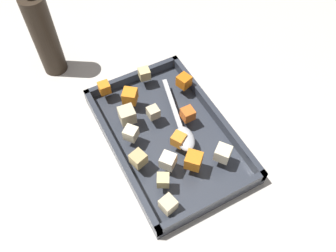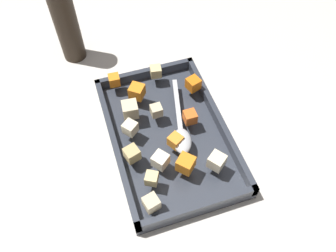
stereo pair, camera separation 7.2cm
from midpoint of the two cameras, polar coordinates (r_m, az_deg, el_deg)
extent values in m
plane|color=beige|center=(0.75, 1.83, -3.87)|extent=(4.00, 4.00, 0.00)
cube|color=#333842|center=(0.76, 2.72, -2.06)|extent=(0.37, 0.24, 0.01)
cube|color=#333842|center=(0.72, -5.87, -3.57)|extent=(0.37, 0.01, 0.03)
cube|color=#333842|center=(0.77, 10.86, 1.02)|extent=(0.37, 0.01, 0.03)
cube|color=#333842|center=(0.84, -1.35, 8.43)|extent=(0.01, 0.24, 0.03)
cube|color=#333842|center=(0.67, 8.12, -13.47)|extent=(0.01, 0.24, 0.03)
cube|color=orange|center=(0.73, 6.44, 1.30)|extent=(0.03, 0.03, 0.03)
cube|color=orange|center=(0.80, -6.31, 7.36)|extent=(0.03, 0.03, 0.02)
cube|color=orange|center=(0.79, 6.79, 6.75)|extent=(0.03, 0.03, 0.03)
cube|color=orange|center=(0.67, 6.02, -6.43)|extent=(0.04, 0.04, 0.03)
cube|color=orange|center=(0.70, 4.17, -2.66)|extent=(0.03, 0.03, 0.02)
cube|color=orange|center=(0.77, -2.49, 5.51)|extent=(0.04, 0.04, 0.03)
cube|color=tan|center=(0.68, -2.96, -4.82)|extent=(0.03, 0.03, 0.03)
cube|color=beige|center=(0.68, 11.04, -5.93)|extent=(0.04, 0.04, 0.03)
cube|color=#E0CC89|center=(0.66, 0.45, -8.87)|extent=(0.03, 0.03, 0.02)
cube|color=beige|center=(0.63, 0.55, -12.82)|extent=(0.03, 0.03, 0.03)
cube|color=beige|center=(0.74, -3.50, 2.55)|extent=(0.04, 0.04, 0.03)
cube|color=beige|center=(0.74, 0.84, 2.38)|extent=(0.02, 0.02, 0.02)
cube|color=#E0CC89|center=(0.81, 0.52, 8.81)|extent=(0.03, 0.03, 0.02)
cube|color=beige|center=(0.71, -3.41, -0.50)|extent=(0.04, 0.04, 0.03)
cube|color=silver|center=(0.67, 1.81, -5.88)|extent=(0.04, 0.04, 0.03)
ellipsoid|color=silver|center=(0.70, 5.28, -2.69)|extent=(0.07, 0.05, 0.02)
cube|color=silver|center=(0.76, 4.25, 3.41)|extent=(0.14, 0.04, 0.01)
cylinder|color=#2D2319|center=(0.89, -14.13, 15.91)|extent=(0.06, 0.06, 0.21)
camera|label=1|loc=(0.04, -87.13, 4.11)|focal=37.04mm
camera|label=2|loc=(0.04, 92.87, -4.11)|focal=37.04mm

